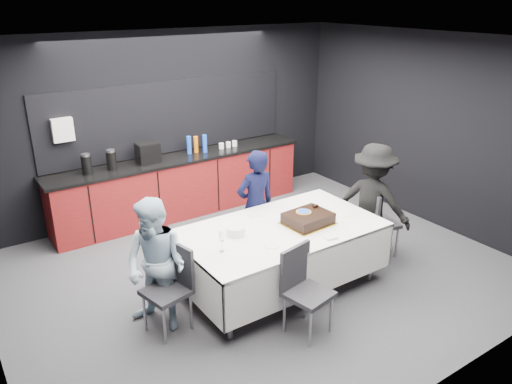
# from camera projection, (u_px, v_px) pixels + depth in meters

# --- Properties ---
(ground) EXTENTS (6.00, 6.00, 0.00)m
(ground) POSITION_uv_depth(u_px,v_px,m) (260.00, 271.00, 6.31)
(ground) COLOR #414146
(ground) RESTS_ON ground
(room_shell) EXTENTS (6.04, 5.04, 2.82)m
(room_shell) POSITION_uv_depth(u_px,v_px,m) (261.00, 128.00, 5.62)
(room_shell) COLOR white
(room_shell) RESTS_ON ground
(kitchenette) EXTENTS (4.10, 0.64, 2.05)m
(kitchenette) POSITION_uv_depth(u_px,v_px,m) (179.00, 181.00, 7.80)
(kitchenette) COLOR maroon
(kitchenette) RESTS_ON ground
(party_table) EXTENTS (2.32, 1.32, 0.78)m
(party_table) POSITION_uv_depth(u_px,v_px,m) (280.00, 238.00, 5.76)
(party_table) COLOR #99999E
(party_table) RESTS_ON ground
(cake_assembly) EXTENTS (0.57, 0.48, 0.17)m
(cake_assembly) POSITION_uv_depth(u_px,v_px,m) (308.00, 218.00, 5.77)
(cake_assembly) COLOR gold
(cake_assembly) RESTS_ON party_table
(plate_stack) EXTENTS (0.21, 0.21, 0.10)m
(plate_stack) POSITION_uv_depth(u_px,v_px,m) (236.00, 231.00, 5.51)
(plate_stack) COLOR white
(plate_stack) RESTS_ON party_table
(loose_plate_near) EXTENTS (0.18, 0.18, 0.01)m
(loose_plate_near) POSITION_uv_depth(u_px,v_px,m) (272.00, 245.00, 5.30)
(loose_plate_near) COLOR white
(loose_plate_near) RESTS_ON party_table
(loose_plate_right_a) EXTENTS (0.19, 0.19, 0.01)m
(loose_plate_right_a) POSITION_uv_depth(u_px,v_px,m) (314.00, 207.00, 6.25)
(loose_plate_right_a) COLOR white
(loose_plate_right_a) RESTS_ON party_table
(loose_plate_right_b) EXTENTS (0.18, 0.18, 0.01)m
(loose_plate_right_b) POSITION_uv_depth(u_px,v_px,m) (350.00, 215.00, 6.03)
(loose_plate_right_b) COLOR white
(loose_plate_right_b) RESTS_ON party_table
(loose_plate_far) EXTENTS (0.21, 0.21, 0.01)m
(loose_plate_far) POSITION_uv_depth(u_px,v_px,m) (256.00, 214.00, 6.06)
(loose_plate_far) COLOR white
(loose_plate_far) RESTS_ON party_table
(fork_pile) EXTENTS (0.15, 0.11, 0.02)m
(fork_pile) POSITION_uv_depth(u_px,v_px,m) (331.00, 238.00, 5.45)
(fork_pile) COLOR white
(fork_pile) RESTS_ON party_table
(champagne_flute) EXTENTS (0.06, 0.06, 0.22)m
(champagne_flute) POSITION_uv_depth(u_px,v_px,m) (221.00, 238.00, 5.12)
(champagne_flute) COLOR white
(champagne_flute) RESTS_ON party_table
(chair_left) EXTENTS (0.50, 0.50, 0.92)m
(chair_left) POSITION_uv_depth(u_px,v_px,m) (172.00, 282.00, 5.09)
(chair_left) COLOR #2A292E
(chair_left) RESTS_ON ground
(chair_right) EXTENTS (0.49, 0.49, 0.92)m
(chair_right) POSITION_uv_depth(u_px,v_px,m) (375.00, 218.00, 6.52)
(chair_right) COLOR #2A292E
(chair_right) RESTS_ON ground
(chair_near) EXTENTS (0.49, 0.49, 0.92)m
(chair_near) POSITION_uv_depth(u_px,v_px,m) (303.00, 284.00, 5.05)
(chair_near) COLOR #2A292E
(chair_near) RESTS_ON ground
(person_center) EXTENTS (0.56, 0.38, 1.48)m
(person_center) POSITION_uv_depth(u_px,v_px,m) (256.00, 206.00, 6.39)
(person_center) COLOR black
(person_center) RESTS_ON ground
(person_left) EXTENTS (0.81, 0.87, 1.43)m
(person_left) POSITION_uv_depth(u_px,v_px,m) (156.00, 266.00, 5.03)
(person_left) COLOR silver
(person_left) RESTS_ON ground
(person_right) EXTENTS (0.92, 1.14, 1.55)m
(person_right) POSITION_uv_depth(u_px,v_px,m) (373.00, 202.00, 6.42)
(person_right) COLOR black
(person_right) RESTS_ON ground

